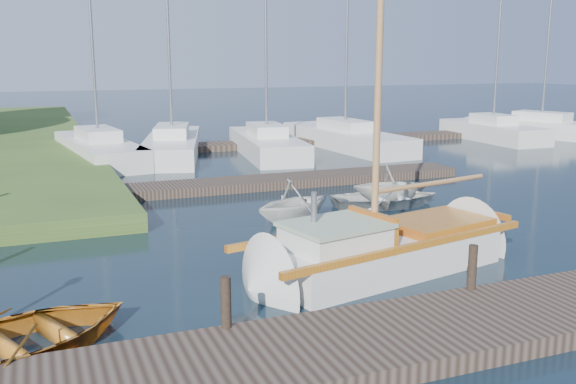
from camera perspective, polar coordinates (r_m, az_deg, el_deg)
name	(u,v)px	position (r m, az deg, el deg)	size (l,w,h in m)	color
ground	(288,241)	(15.46, 0.00, -4.36)	(160.00, 160.00, 0.00)	black
near_dock	(431,331)	(10.40, 12.62, -12.00)	(18.00, 2.20, 0.30)	#2D221A
far_dock	(272,182)	(22.03, -1.43, 0.91)	(14.00, 1.60, 0.30)	#2D221A
pontoon	(352,140)	(33.84, 5.72, 4.66)	(30.00, 1.60, 0.30)	#2D221A
mooring_post_1	(226,302)	(9.82, -5.54, -9.74)	(0.16, 0.16, 0.80)	black
mooring_post_2	(472,267)	(11.80, 16.07, -6.43)	(0.16, 0.16, 0.80)	black
sailboat	(387,253)	(13.50, 8.77, -5.38)	(7.40, 3.45, 9.83)	silver
dinghy	(21,332)	(10.41, -22.68, -11.37)	(2.48, 3.47, 0.72)	#983D11
tender_b	(294,199)	(16.99, 0.57, -0.62)	(2.14, 2.47, 1.30)	silver
tender_c	(386,195)	(19.19, 8.73, -0.27)	(2.33, 3.26, 0.67)	silver
tender_d	(391,182)	(19.78, 9.14, 0.90)	(2.03, 2.35, 1.24)	silver
marina_boat_0	(99,148)	(28.71, -16.49, 3.80)	(3.24, 8.81, 10.23)	silver
marina_boat_1	(172,144)	(29.24, -10.24, 4.22)	(4.47, 9.14, 9.31)	silver
marina_boat_2	(267,142)	(29.23, -1.91, 4.44)	(3.32, 8.31, 11.39)	silver
marina_boat_3	(345,136)	(31.58, 5.09, 4.95)	(2.87, 9.53, 12.43)	silver
marina_boat_6	(493,130)	(36.18, 17.73, 5.29)	(2.40, 6.88, 9.84)	silver
marina_boat_7	(541,127)	(38.80, 21.59, 5.43)	(5.18, 8.55, 11.73)	silver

